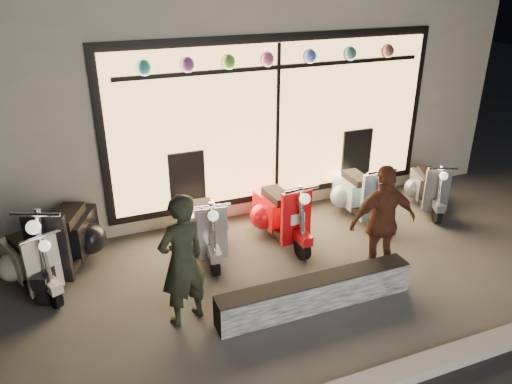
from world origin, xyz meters
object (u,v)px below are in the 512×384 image
scooter_silver (205,225)px  woman (383,222)px  scooter_red (279,212)px  man (182,260)px  graffiti_barrier (315,293)px

scooter_silver → woman: (1.96, -1.46, 0.39)m
scooter_silver → scooter_red: scooter_red is taller
scooter_silver → man: (-0.68, -1.45, 0.42)m
woman → scooter_red: bearing=-53.2°
scooter_silver → woman: 2.47m
graffiti_barrier → scooter_red: (0.31, 1.77, 0.21)m
scooter_silver → woman: size_ratio=0.87×
scooter_silver → man: 1.66m
graffiti_barrier → man: man is taller
man → scooter_red: bearing=-161.7°
scooter_red → man: man is taller
scooter_silver → man: man is taller
scooter_red → man: 2.34m
graffiti_barrier → scooter_red: size_ratio=1.76×
scooter_silver → man: bearing=-108.2°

